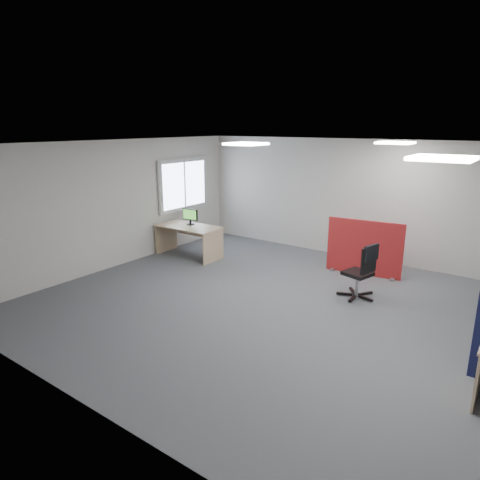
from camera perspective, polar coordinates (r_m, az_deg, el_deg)
The scene contains 11 objects.
floor at distance 7.17m, azimuth 8.42°, elevation -9.78°, with size 9.00×9.00×0.00m, color #57595F.
ceiling at distance 6.51m, azimuth 9.36°, elevation 12.30°, with size 9.00×7.00×0.02m, color white.
wall_back at distance 9.90m, azimuth 18.17°, elevation 4.81°, with size 9.00×0.02×2.70m, color silver.
wall_front at distance 4.07m, azimuth -14.52°, elevation -9.35°, with size 9.00×0.02×2.70m, color silver.
wall_left at distance 9.57m, azimuth -15.95°, elevation 4.64°, with size 0.02×7.00×2.70m, color silver.
window at distance 10.83m, azimuth -7.49°, elevation 7.34°, with size 0.06×1.70×1.30m.
ceiling_lights at distance 6.99m, azimuth 14.35°, elevation 11.97°, with size 4.10×4.10×0.04m.
red_divider at distance 9.07m, azimuth 16.23°, elevation -1.08°, with size 1.52×0.30×1.14m.
second_desk at distance 10.03m, azimuth -6.72°, elevation 0.91°, with size 1.53×0.77×0.73m.
monitor_second at distance 10.05m, azimuth -6.66°, elevation 3.20°, with size 0.41×0.19×0.37m.
office_chair at distance 7.79m, azimuth 16.10°, elevation -3.64°, with size 0.67×0.65×1.01m.
Camera 1 is at (2.91, -5.82, 3.01)m, focal length 32.00 mm.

